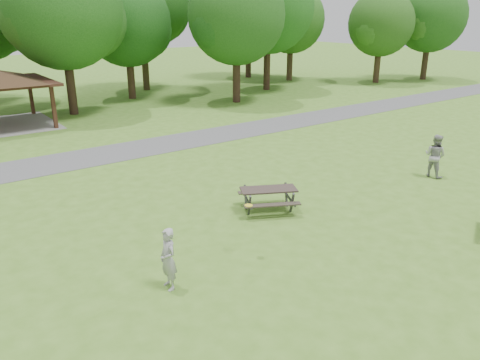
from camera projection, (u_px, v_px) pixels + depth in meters
name	position (u px, v px, depth m)	size (l,w,h in m)	color
ground	(297.00, 271.00, 12.92)	(160.00, 160.00, 0.00)	#457421
asphalt_path	(106.00, 154.00, 23.50)	(120.00, 3.20, 0.02)	#4C4C4F
tree_row_e	(63.00, 12.00, 30.74)	(8.40, 8.00, 11.02)	black
tree_row_f	(128.00, 25.00, 37.06)	(7.35, 7.00, 9.55)	#322016
tree_row_g	(237.00, 18.00, 35.35)	(7.77, 7.40, 10.25)	black
tree_row_h	(269.00, 9.00, 41.13)	(8.61, 8.20, 11.37)	black
tree_row_i	(292.00, 21.00, 47.50)	(7.14, 6.80, 9.52)	#302115
tree_row_j	(381.00, 25.00, 46.07)	(6.72, 6.40, 8.96)	#312216
tree_deep_c	(142.00, 4.00, 40.86)	(8.82, 8.40, 11.90)	#322416
tree_deep_d	(249.00, 10.00, 49.42)	(8.40, 8.00, 11.27)	black
tree_flank_right	(431.00, 19.00, 48.10)	(7.56, 7.20, 9.97)	black
picnic_table_middle	(268.00, 194.00, 16.66)	(2.49, 2.32, 0.86)	#2D2421
frisbee_in_flight	(249.00, 205.00, 13.27)	(0.24, 0.24, 0.02)	yellow
frisbee_thrower	(168.00, 259.00, 11.84)	(0.61, 0.40, 1.67)	#9E9EA1
frisbee_catcher	(435.00, 156.00, 20.06)	(0.91, 0.71, 1.87)	#98989B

